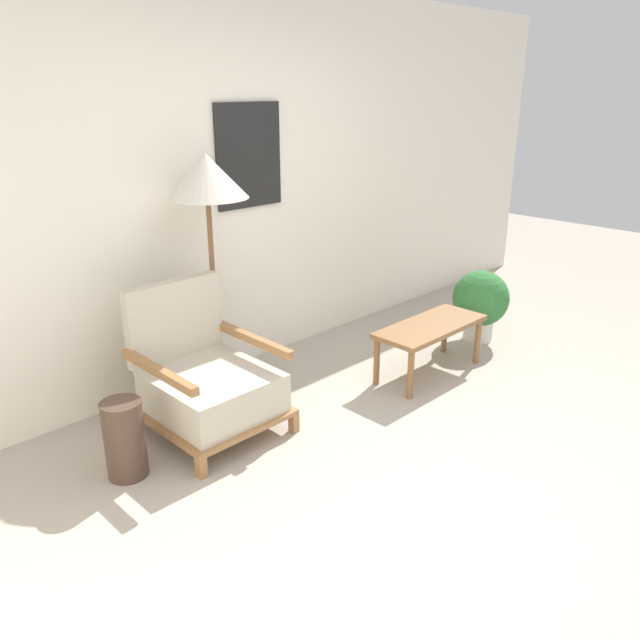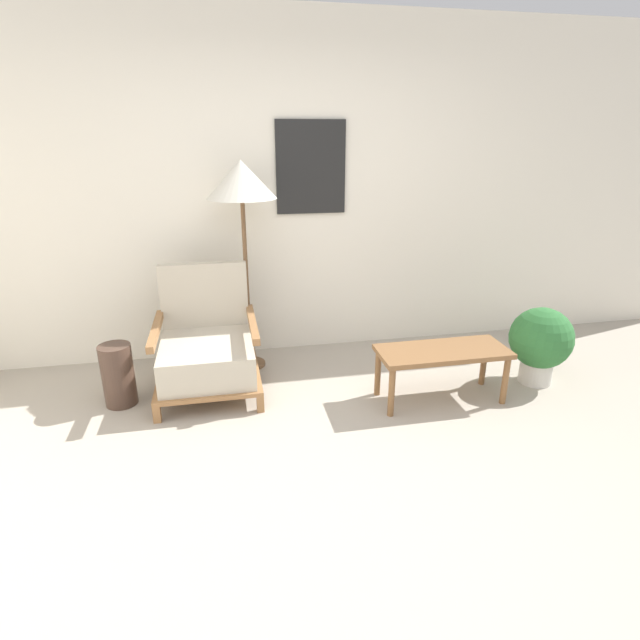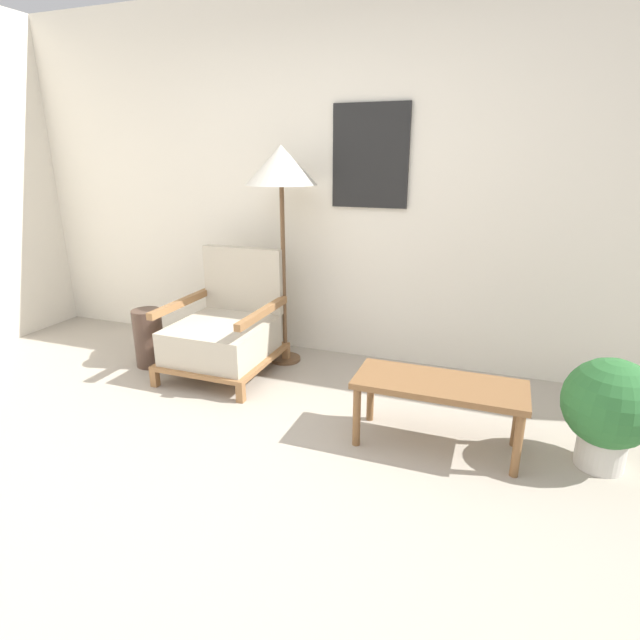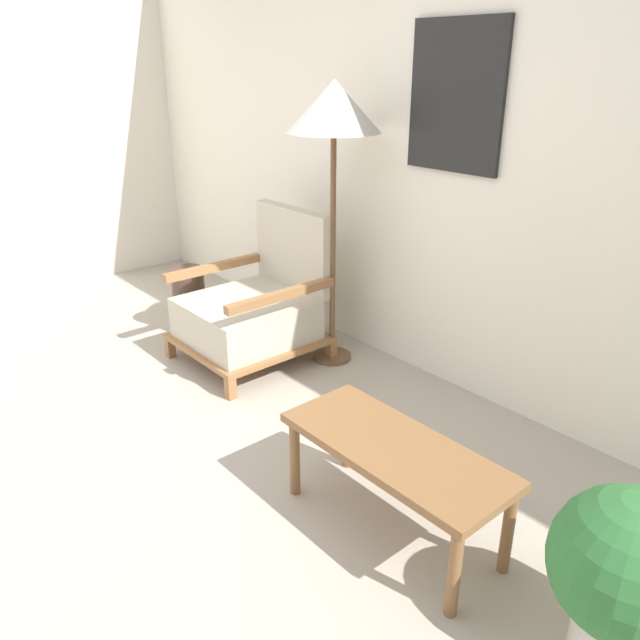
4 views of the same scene
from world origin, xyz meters
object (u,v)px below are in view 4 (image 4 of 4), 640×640
at_px(armchair, 255,308).
at_px(coffee_table, 394,457).
at_px(floor_lamp, 334,114).
at_px(vase, 189,300).
at_px(potted_plant, 627,571).

relative_size(armchair, coffee_table, 0.97).
relative_size(floor_lamp, vase, 3.64).
xyz_separation_m(armchair, potted_plant, (2.46, -0.40, 0.02)).
bearing_deg(coffee_table, potted_plant, 6.78).
height_order(armchair, floor_lamp, floor_lamp).
bearing_deg(vase, coffee_table, -9.77).
relative_size(coffee_table, vase, 2.05).
height_order(vase, potted_plant, potted_plant).
distance_m(floor_lamp, potted_plant, 2.51).
bearing_deg(floor_lamp, armchair, -134.19).
bearing_deg(coffee_table, armchair, 163.04).
bearing_deg(potted_plant, coffee_table, -173.22).
bearing_deg(floor_lamp, potted_plant, -19.04).
distance_m(vase, potted_plant, 3.09).
bearing_deg(floor_lamp, coffee_table, -32.82).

